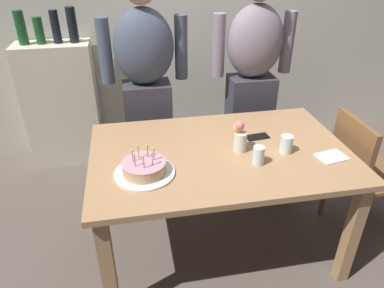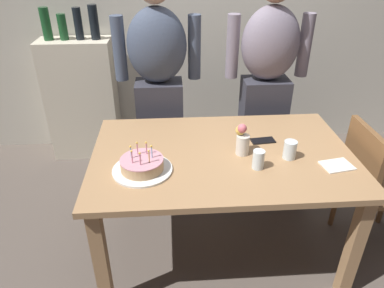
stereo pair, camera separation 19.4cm
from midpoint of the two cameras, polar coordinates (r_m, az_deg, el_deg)
ground_plane at (r=2.53m, az=1.63°, el=-15.65°), size 10.00×10.00×0.00m
back_wall at (r=3.34m, az=-3.94°, el=21.12°), size 5.20×0.10×2.60m
dining_table at (r=2.12m, az=1.87°, el=-3.42°), size 1.50×0.96×0.74m
birthday_cake at (r=1.88m, az=-10.60°, el=-3.99°), size 0.32×0.32×0.15m
water_glass_near at (r=2.08m, az=12.32°, el=-0.10°), size 0.07×0.07×0.10m
water_glass_far at (r=1.94m, az=7.82°, el=-1.90°), size 0.06×0.06×0.10m
cell_phone at (r=2.23m, az=7.97°, el=1.08°), size 0.15×0.09×0.01m
napkin_stack at (r=2.12m, az=19.08°, el=-2.00°), size 0.18×0.15×0.01m
flower_vase at (r=2.03m, az=4.97°, el=1.24°), size 0.08×0.08×0.19m
person_man_bearded at (r=2.61m, az=-9.43°, el=8.56°), size 0.61×0.27×1.66m
person_woman_cardigan at (r=2.74m, az=7.52°, el=9.70°), size 0.61×0.27×1.66m
dining_chair at (r=2.52m, az=23.40°, el=-3.72°), size 0.42×0.42×0.87m
shelf_cabinet at (r=3.38m, az=-21.67°, el=6.03°), size 0.61×0.30×1.36m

